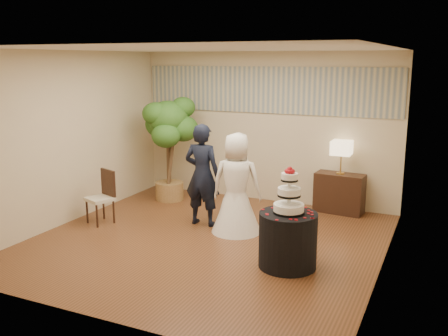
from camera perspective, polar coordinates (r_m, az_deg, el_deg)
The scene contains 15 objects.
floor at distance 7.53m, azimuth -1.98°, elevation -8.36°, with size 5.00×5.00×0.00m, color brown.
ceiling at distance 7.04m, azimuth -2.16°, elevation 13.48°, with size 5.00×5.00×0.00m, color white.
wall_back at distance 9.42m, azimuth 4.80°, elevation 4.63°, with size 5.00×0.06×2.80m, color beige.
wall_front at distance 5.09m, azimuth -14.81°, elevation -2.41°, with size 5.00×0.06×2.80m, color beige.
wall_left at distance 8.56m, azimuth -17.23°, elevation 3.33°, with size 0.06×5.00×2.80m, color beige.
wall_right at distance 6.44m, azimuth 18.21°, elevation 0.43°, with size 0.06×5.00×2.80m, color beige.
mural_border at distance 9.34m, azimuth 4.83°, elevation 8.87°, with size 4.90×0.02×0.85m, color #9A9D8E.
groom at distance 8.04m, azimuth -2.50°, elevation -0.79°, with size 0.61×0.40×1.67m, color black.
bride at distance 7.70m, azimuth 1.44°, elevation -1.73°, with size 0.78×0.78×1.57m, color white.
cake_table at distance 6.58m, azimuth 7.30°, elevation -8.17°, with size 0.75×0.75×0.73m, color black.
wedding_cake at distance 6.38m, azimuth 7.46°, elevation -2.52°, with size 0.40×0.40×0.61m, color white, non-canonical shape.
console at distance 9.02m, azimuth 13.04°, elevation -2.81°, with size 0.84×0.37×0.70m, color black.
table_lamp at distance 8.87m, azimuth 13.24°, elevation 1.19°, with size 0.34×0.34×0.58m, color #CCB386, non-canonical shape.
ficus_tree at distance 9.50m, azimuth -6.35°, elevation 2.24°, with size 0.96×0.96×2.01m, color #31631F, non-canonical shape.
side_chair at distance 8.44m, azimuth -14.03°, elevation -3.27°, with size 0.41×0.43×0.88m, color black, non-canonical shape.
Camera 1 is at (3.17, -6.28, 2.67)m, focal length 40.00 mm.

